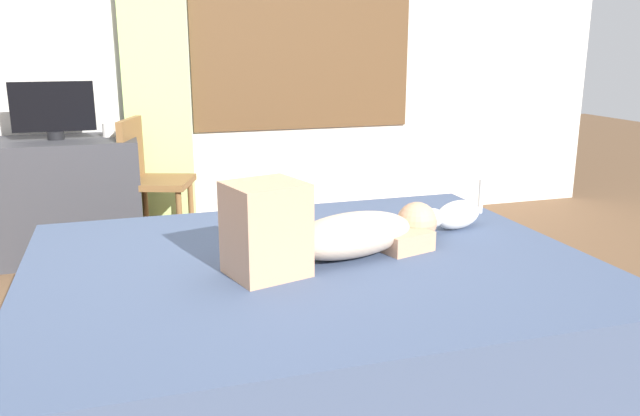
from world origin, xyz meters
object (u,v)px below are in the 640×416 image
(person_lying, at_px, (331,232))
(cat, at_px, (455,215))
(bed, at_px, (311,319))
(tv_monitor, at_px, (53,110))
(desk, at_px, (66,198))
(cup, at_px, (108,130))
(chair_by_desk, at_px, (148,175))

(person_lying, bearing_deg, cat, 19.31)
(cat, bearing_deg, bed, -164.37)
(tv_monitor, bearing_deg, cat, -43.82)
(bed, distance_m, cat, 0.83)
(desk, height_order, cup, cup)
(cat, bearing_deg, person_lying, -160.69)
(bed, bearing_deg, chair_by_desk, 106.12)
(bed, distance_m, tv_monitor, 2.30)
(bed, bearing_deg, cup, 110.86)
(cat, height_order, cup, cup)
(person_lying, distance_m, cat, 0.71)
(person_lying, xyz_separation_m, tv_monitor, (-1.13, 1.95, 0.31))
(person_lying, distance_m, tv_monitor, 2.28)
(bed, xyz_separation_m, cup, (-0.75, 1.96, 0.54))
(desk, xyz_separation_m, tv_monitor, (-0.02, -0.00, 0.55))
(desk, relative_size, chair_by_desk, 1.05)
(cat, bearing_deg, cup, 130.29)
(desk, bearing_deg, tv_monitor, -180.00)
(cup, bearing_deg, bed, -69.14)
(cup, distance_m, chair_by_desk, 0.38)
(chair_by_desk, bearing_deg, bed, -73.88)
(bed, xyz_separation_m, chair_by_desk, (-0.53, 1.82, 0.26))
(chair_by_desk, bearing_deg, cup, 148.40)
(tv_monitor, bearing_deg, person_lying, -60.02)
(desk, relative_size, tv_monitor, 1.87)
(desk, xyz_separation_m, chair_by_desk, (0.50, -0.10, 0.14))
(cup, bearing_deg, person_lying, -67.56)
(chair_by_desk, bearing_deg, person_lying, -72.02)
(cat, relative_size, desk, 0.38)
(cup, bearing_deg, cat, -49.71)
(person_lying, bearing_deg, cup, 112.44)
(person_lying, bearing_deg, chair_by_desk, 107.98)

